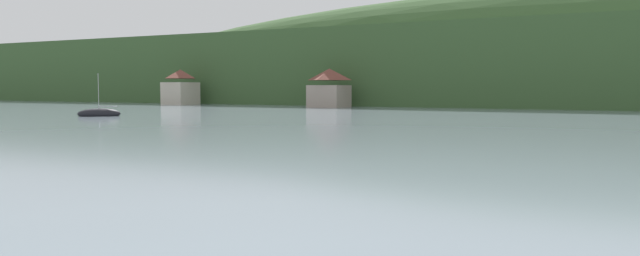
% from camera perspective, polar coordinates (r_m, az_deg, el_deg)
% --- Properties ---
extents(wooded_hillside, '(352.00, 45.35, 35.86)m').
position_cam_1_polar(wooded_hillside, '(113.57, 25.30, 4.92)').
color(wooded_hillside, '#38562D').
rests_on(wooded_hillside, ground_plane).
extents(shore_building_west, '(4.93, 5.76, 6.42)m').
position_cam_1_polar(shore_building_west, '(107.48, -13.79, 3.96)').
color(shore_building_west, '#BCB29E').
rests_on(shore_building_west, ground_plane).
extents(shore_building_westcentral, '(5.56, 6.05, 6.17)m').
position_cam_1_polar(shore_building_westcentral, '(90.98, 0.93, 4.00)').
color(shore_building_westcentral, gray).
rests_on(shore_building_westcentral, ground_plane).
extents(sailboat_far_4, '(4.42, 4.05, 5.11)m').
position_cam_1_polar(sailboat_far_4, '(67.94, -21.24, 1.34)').
color(sailboat_far_4, black).
rests_on(sailboat_far_4, ground_plane).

